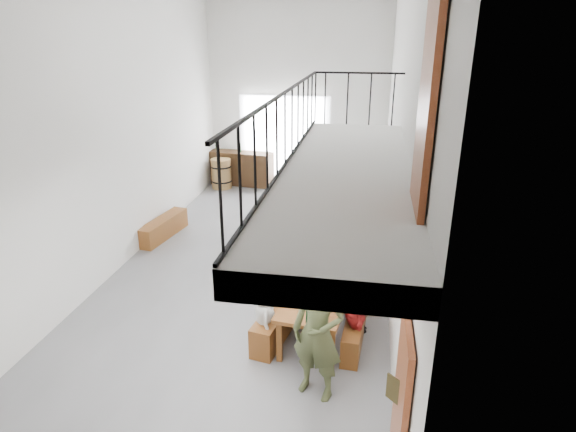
% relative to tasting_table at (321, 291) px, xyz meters
% --- Properties ---
extents(floor, '(12.00, 12.00, 0.00)m').
position_rel_tasting_table_xyz_m(floor, '(-1.62, 1.97, -0.71)').
color(floor, slate).
rests_on(floor, ground).
extents(room_walls, '(12.00, 12.00, 12.00)m').
position_rel_tasting_table_xyz_m(room_walls, '(-1.62, 1.97, 2.85)').
color(room_walls, white).
rests_on(room_walls, ground).
extents(gateway_portal, '(2.80, 0.08, 2.80)m').
position_rel_tasting_table_xyz_m(gateway_portal, '(-2.02, 7.91, 0.69)').
color(gateway_portal, white).
rests_on(gateway_portal, ground).
extents(right_wall_decor, '(0.07, 8.28, 5.07)m').
position_rel_tasting_table_xyz_m(right_wall_decor, '(1.08, 0.10, 1.04)').
color(right_wall_decor, brown).
rests_on(right_wall_decor, ground).
extents(balcony, '(1.52, 5.62, 4.00)m').
position_rel_tasting_table_xyz_m(balcony, '(0.35, -1.16, 2.26)').
color(balcony, white).
rests_on(balcony, ground).
extents(tasting_table, '(1.22, 2.40, 0.79)m').
position_rel_tasting_table_xyz_m(tasting_table, '(0.00, 0.00, 0.00)').
color(tasting_table, brown).
rests_on(tasting_table, ground).
extents(bench_inner, '(0.76, 2.20, 0.50)m').
position_rel_tasting_table_xyz_m(bench_inner, '(-0.60, 0.04, -0.46)').
color(bench_inner, brown).
rests_on(bench_inner, ground).
extents(bench_wall, '(0.41, 2.06, 0.47)m').
position_rel_tasting_table_xyz_m(bench_wall, '(0.59, 0.03, -0.47)').
color(bench_wall, brown).
rests_on(bench_wall, ground).
extents(tableware, '(0.64, 1.54, 0.35)m').
position_rel_tasting_table_xyz_m(tableware, '(0.09, 0.06, 0.21)').
color(tableware, black).
rests_on(tableware, tasting_table).
extents(side_bench, '(0.62, 1.70, 0.47)m').
position_rel_tasting_table_xyz_m(side_bench, '(-4.12, 3.18, -0.47)').
color(side_bench, brown).
rests_on(side_bench, ground).
extents(oak_barrel, '(0.63, 0.63, 0.93)m').
position_rel_tasting_table_xyz_m(oak_barrel, '(-3.90, 7.15, -0.24)').
color(oak_barrel, brown).
rests_on(oak_barrel, ground).
extents(serving_counter, '(2.08, 0.83, 1.07)m').
position_rel_tasting_table_xyz_m(serving_counter, '(-3.37, 7.62, -0.17)').
color(serving_counter, '#392312').
rests_on(serving_counter, ground).
extents(counter_bottles, '(1.77, 0.29, 0.28)m').
position_rel_tasting_table_xyz_m(counter_bottles, '(-3.37, 7.64, 0.50)').
color(counter_bottles, black).
rests_on(counter_bottles, serving_counter).
extents(guest_left_a, '(0.51, 0.62, 1.10)m').
position_rel_tasting_table_xyz_m(guest_left_a, '(-0.80, -0.69, -0.16)').
color(guest_left_a, beige).
rests_on(guest_left_a, ground).
extents(guest_left_b, '(0.47, 0.56, 1.31)m').
position_rel_tasting_table_xyz_m(guest_left_b, '(-0.68, -0.07, -0.05)').
color(guest_left_b, '#286F85').
rests_on(guest_left_b, ground).
extents(guest_left_c, '(0.53, 0.65, 1.26)m').
position_rel_tasting_table_xyz_m(guest_left_c, '(-0.68, 0.47, -0.08)').
color(guest_left_c, beige).
rests_on(guest_left_c, ground).
extents(guest_left_d, '(0.68, 0.94, 1.32)m').
position_rel_tasting_table_xyz_m(guest_left_d, '(-0.69, 0.97, -0.05)').
color(guest_left_d, '#286F85').
rests_on(guest_left_d, ground).
extents(guest_right_a, '(0.50, 0.84, 1.34)m').
position_rel_tasting_table_xyz_m(guest_right_a, '(0.55, -0.51, -0.03)').
color(guest_right_a, red).
rests_on(guest_right_a, ground).
extents(guest_right_b, '(0.49, 1.24, 1.31)m').
position_rel_tasting_table_xyz_m(guest_right_b, '(0.62, 0.16, -0.05)').
color(guest_right_b, black).
rests_on(guest_right_b, ground).
extents(guest_right_c, '(0.49, 0.63, 1.15)m').
position_rel_tasting_table_xyz_m(guest_right_c, '(0.53, 0.61, -0.13)').
color(guest_right_c, beige).
rests_on(guest_right_c, ground).
extents(host_standing, '(0.82, 0.68, 1.94)m').
position_rel_tasting_table_xyz_m(host_standing, '(0.11, -1.52, 0.26)').
color(host_standing, '#464F2C').
rests_on(host_standing, ground).
extents(potted_plant, '(0.44, 0.38, 0.48)m').
position_rel_tasting_table_xyz_m(potted_plant, '(0.83, 2.63, -0.47)').
color(potted_plant, '#1D4A1A').
rests_on(potted_plant, ground).
extents(bicycle_near, '(1.78, 1.23, 0.89)m').
position_rel_tasting_table_xyz_m(bicycle_near, '(-0.46, 7.23, -0.26)').
color(bicycle_near, black).
rests_on(bicycle_near, ground).
extents(bicycle_far, '(1.52, 0.62, 0.89)m').
position_rel_tasting_table_xyz_m(bicycle_far, '(-0.68, 7.19, -0.26)').
color(bicycle_far, black).
rests_on(bicycle_far, ground).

